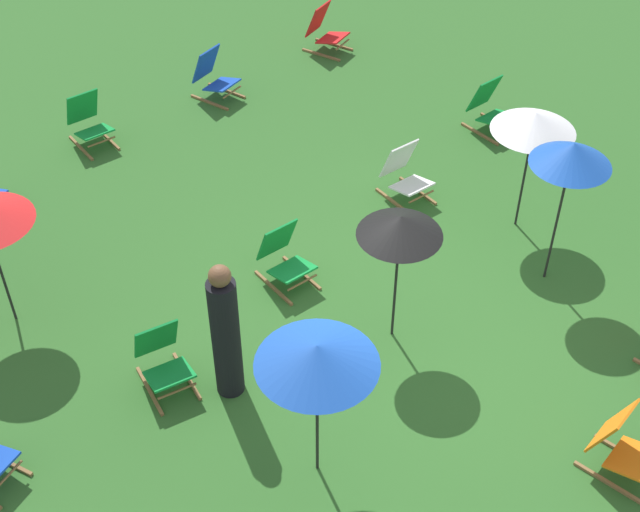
{
  "coord_description": "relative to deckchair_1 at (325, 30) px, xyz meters",
  "views": [
    {
      "loc": [
        -5.7,
        -4.35,
        7.52
      ],
      "look_at": [
        0.0,
        1.2,
        0.5
      ],
      "focal_mm": 49.61,
      "sensor_mm": 36.0,
      "label": 1
    }
  ],
  "objects": [
    {
      "name": "ground_plane",
      "position": [
        -4.39,
        -5.35,
        -0.37
      ],
      "size": [
        40.0,
        40.0,
        0.0
      ],
      "primitive_type": "plane",
      "color": "#2D6026"
    },
    {
      "name": "deckchair_1",
      "position": [
        0.0,
        0.0,
        0.0
      ],
      "size": [
        0.63,
        0.85,
        0.83
      ],
      "rotation": [
        0.0,
        0.0,
        0.22
      ],
      "color": "olive",
      "rests_on": "ground"
    },
    {
      "name": "deckchair_2",
      "position": [
        -6.67,
        -4.0,
        0.0
      ],
      "size": [
        0.67,
        0.86,
        0.83
      ],
      "rotation": [
        0.0,
        0.0,
        -0.29
      ],
      "color": "olive",
      "rests_on": "ground"
    },
    {
      "name": "deckchair_8",
      "position": [
        -4.51,
        0.51,
        0.0
      ],
      "size": [
        0.58,
        0.82,
        0.83
      ],
      "rotation": [
        0.0,
        0.0,
        -0.15
      ],
      "color": "olive",
      "rests_on": "ground"
    },
    {
      "name": "deckchair_9",
      "position": [
        -2.36,
        0.19,
        0.0
      ],
      "size": [
        0.6,
        0.83,
        0.83
      ],
      "rotation": [
        0.0,
        0.0,
        0.17
      ],
      "color": "olive",
      "rests_on": "ground"
    },
    {
      "name": "deckchair_10",
      "position": [
        -0.05,
        -3.52,
        0.0
      ],
      "size": [
        0.56,
        0.81,
        0.83
      ],
      "rotation": [
        0.0,
        0.0,
        -0.11
      ],
      "color": "olive",
      "rests_on": "ground"
    },
    {
      "name": "deckchair_11",
      "position": [
        -4.6,
        -3.75,
        0.0
      ],
      "size": [
        0.57,
        0.81,
        0.83
      ],
      "rotation": [
        0.0,
        0.0,
        -0.12
      ],
      "color": "olive",
      "rests_on": "ground"
    },
    {
      "name": "deckchair_12",
      "position": [
        -2.25,
        -3.7,
        0.0
      ],
      "size": [
        0.59,
        0.82,
        0.83
      ],
      "rotation": [
        0.0,
        0.0,
        -0.15
      ],
      "color": "olive",
      "rests_on": "ground"
    },
    {
      "name": "deckchair_14",
      "position": [
        -4.22,
        -8.14,
        0.0
      ],
      "size": [
        0.53,
        0.79,
        0.83
      ],
      "rotation": [
        0.0,
        0.0,
        0.07
      ],
      "color": "olive",
      "rests_on": "ground"
    },
    {
      "name": "umbrella_1",
      "position": [
        -6.32,
        -6.0,
        1.31
      ],
      "size": [
        1.15,
        1.15,
        1.81
      ],
      "color": "black",
      "rests_on": "ground"
    },
    {
      "name": "umbrella_2",
      "position": [
        -4.38,
        -5.32,
        1.26
      ],
      "size": [
        0.93,
        0.93,
        1.76
      ],
      "color": "black",
      "rests_on": "ground"
    },
    {
      "name": "umbrella_3",
      "position": [
        -1.68,
        -5.18,
        1.24
      ],
      "size": [
        1.06,
        1.06,
        1.74
      ],
      "color": "black",
      "rests_on": "ground"
    },
    {
      "name": "umbrella_4",
      "position": [
        -2.29,
        -6.04,
        1.49
      ],
      "size": [
        0.93,
        0.93,
        2.01
      ],
      "color": "black",
      "rests_on": "ground"
    },
    {
      "name": "person_1",
      "position": [
        -6.24,
        -4.58,
        0.48
      ],
      "size": [
        0.34,
        0.34,
        1.79
      ],
      "rotation": [
        0.0,
        0.0,
        1.67
      ],
      "color": "black",
      "rests_on": "ground"
    }
  ]
}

